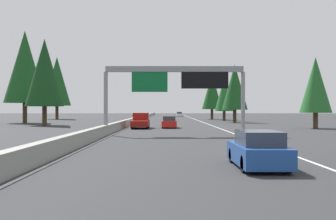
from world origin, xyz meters
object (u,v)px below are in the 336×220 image
conifer_right_mid (235,87)px  conifer_left_far (57,81)px  pickup_near_center (141,121)px  sedan_far_right (169,122)px  sedan_near_right (258,150)px  conifer_right_distant (212,91)px  sedan_mid_right (179,114)px  conifer_left_mid (25,67)px  conifer_left_near (45,73)px  conifer_right_near (316,85)px  sign_gantry_overhead (176,80)px  conifer_right_far (224,94)px

conifer_right_mid → conifer_left_far: conifer_left_far is taller
pickup_near_center → conifer_right_mid: conifer_right_mid is taller
sedan_far_right → conifer_left_far: 50.56m
sedan_near_right → sedan_far_right: same height
sedan_far_right → conifer_right_distant: (41.54, -9.90, 5.66)m
sedan_mid_right → conifer_left_mid: bearing=154.6°
sedan_near_right → conifer_left_far: 82.61m
conifer_left_near → conifer_right_near: bearing=-104.8°
sign_gantry_overhead → conifer_right_distant: bearing=-9.6°
sedan_far_right → sedan_mid_right: size_ratio=1.00×
pickup_near_center → conifer_right_near: size_ratio=0.65×
sedan_far_right → conifer_right_near: size_ratio=0.51×
conifer_right_mid → conifer_right_distant: bearing=4.1°
sedan_near_right → conifer_right_distant: 76.10m
sedan_mid_right → conifer_left_far: (-31.91, 28.99, 8.00)m
pickup_near_center → conifer_right_distant: bearing=-17.5°
conifer_right_far → conifer_right_distant: conifer_right_distant is taller
conifer_left_near → conifer_left_mid: (9.41, 6.08, 1.81)m
conifer_right_distant → conifer_left_mid: conifer_left_mid is taller
sedan_far_right → conifer_left_far: conifer_left_far is taller
sedan_mid_right → conifer_right_far: size_ratio=0.51×
conifer_right_near → conifer_left_near: (9.31, 35.29, 2.31)m
sedan_near_right → conifer_left_far: size_ratio=0.31×
conifer_right_mid → conifer_left_mid: size_ratio=0.66×
sedan_mid_right → conifer_right_mid: size_ratio=0.44×
sign_gantry_overhead → conifer_right_mid: (33.85, -10.87, 1.22)m
sign_gantry_overhead → conifer_left_near: conifer_left_near is taller
pickup_near_center → conifer_left_mid: size_ratio=0.37×
conifer_right_near → sedan_mid_right: bearing=10.4°
sign_gantry_overhead → conifer_right_mid: 35.57m
sedan_far_right → conifer_right_distant: bearing=-13.4°
sign_gantry_overhead → conifer_left_far: (56.76, 26.02, 3.78)m
sign_gantry_overhead → sedan_mid_right: sign_gantry_overhead is taller
pickup_near_center → conifer_left_mid: conifer_left_mid is taller
sedan_near_right → conifer_right_far: bearing=-6.9°
conifer_left_far → pickup_near_center: bearing=-153.3°
conifer_right_distant → conifer_left_far: 35.45m
conifer_right_mid → sedan_far_right: bearing=150.3°
conifer_right_far → conifer_left_far: (11.05, 36.73, 3.41)m
sign_gantry_overhead → conifer_left_mid: bearing=38.2°
conifer_right_mid → conifer_right_distant: size_ratio=0.97×
pickup_near_center → conifer_right_near: conifer_right_near is taller
sedan_mid_right → conifer_left_mid: 64.37m
conifer_right_far → conifer_left_mid: size_ratio=0.57×
pickup_near_center → conifer_left_near: size_ratio=0.45×
sedan_mid_right → conifer_right_far: bearing=-169.8°
pickup_near_center → conifer_left_far: size_ratio=0.39×
sedan_far_right → sedan_mid_right: (74.86, -3.54, 0.00)m
sedan_near_right → conifer_left_mid: (51.30, 27.17, 8.65)m
conifer_left_near → conifer_left_far: bearing=12.4°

